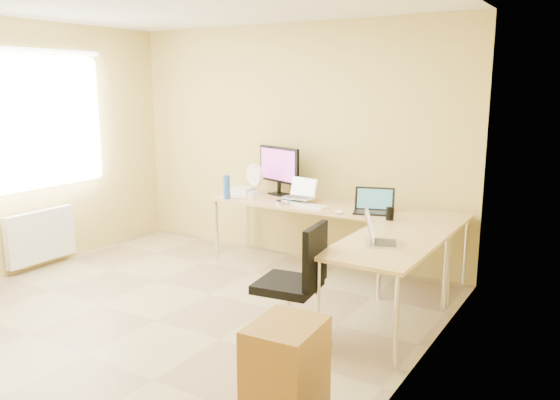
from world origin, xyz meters
The scene contains 23 objects.
floor centered at (0.00, 0.00, 0.00)m, with size 4.50×4.50×0.00m, color tan.
wall_back centered at (0.00, 2.25, 1.30)m, with size 4.50×4.50×0.00m, color tan.
wall_right centered at (2.10, 0.00, 1.30)m, with size 4.50×4.50×0.00m, color tan.
desk_main centered at (0.72, 1.85, 0.36)m, with size 2.65×0.70×0.73m, color tan.
desk_return centered at (1.70, 0.85, 0.36)m, with size 0.70×1.30×0.73m, color tan.
monitor centered at (-0.05, 2.05, 1.00)m, with size 0.63×0.20×0.54m, color black.
book_stack centered at (0.28, 1.92, 0.75)m, with size 0.20×0.27×0.04m, color #2F7B74.
laptop_center centered at (0.36, 1.80, 0.88)m, with size 0.32×0.24×0.21m, color #B2B2B2.
laptop_black centered at (1.21, 1.74, 0.85)m, with size 0.38×0.28×0.24m, color black.
keyboard centered at (0.52, 1.69, 0.74)m, with size 0.46×0.13×0.02m, color white.
mouse centered at (0.94, 1.55, 0.75)m, with size 0.09×0.06×0.03m, color white.
mug centered at (-0.13, 1.63, 0.78)m, with size 0.10×0.10×0.09m, color white.
cd_stack centered at (0.25, 1.65, 0.75)m, with size 0.13×0.13×0.03m, color silver.
water_bottle centered at (-0.40, 1.55, 0.86)m, with size 0.07×0.07×0.26m, color #2854A6.
papers centered at (-0.40, 1.78, 0.73)m, with size 0.23×0.33×0.01m, color silver.
white_box centered at (-0.40, 1.84, 0.77)m, with size 0.23×0.17×0.08m, color silver.
desk_fan centered at (-0.28, 1.95, 0.89)m, with size 0.25×0.25×0.32m, color white.
black_cup centered at (1.44, 1.55, 0.79)m, with size 0.07×0.07×0.12m, color black.
laptop_return centered at (1.69, 0.77, 0.84)m, with size 0.26×0.33×0.22m, color silver.
office_chair centered at (1.14, 0.25, 0.50)m, with size 0.57×0.57×0.95m, color black.
cabinet centered at (1.73, -0.76, 0.36)m, with size 0.36×0.44×0.61m, color olive.
radiator centered at (-2.03, 0.40, 0.35)m, with size 0.09×0.80×0.55m, color white.
window centered at (-2.05, 0.40, 1.55)m, with size 0.10×1.80×1.40m, color white.
Camera 1 is at (3.19, -3.19, 1.94)m, focal length 35.98 mm.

